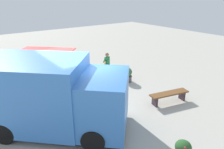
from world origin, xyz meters
TOP-DOWN VIEW (x-y plane):
  - ground_plane at (0.00, 0.00)m, footprint 40.00×40.00m
  - food_truck at (-1.32, -0.24)m, footprint 4.97×4.86m
  - person_customer at (3.78, 3.91)m, footprint 0.77×0.66m
  - planter_flowering_near at (3.26, 1.36)m, footprint 0.56×0.56m
  - plaza_bench at (3.26, -1.45)m, footprint 1.80×0.80m
  - trash_bin at (-0.59, 3.80)m, footprint 0.49×0.49m

SIDE VIEW (x-z plane):
  - ground_plane at x=0.00m, z-range 0.00..0.00m
  - plaza_bench at x=3.26m, z-range 0.12..0.58m
  - person_customer at x=3.78m, z-range -0.08..0.82m
  - planter_flowering_near at x=3.26m, z-range 0.00..0.78m
  - trash_bin at x=-0.59m, z-range 0.01..1.03m
  - food_truck at x=-1.32m, z-range -0.05..2.39m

